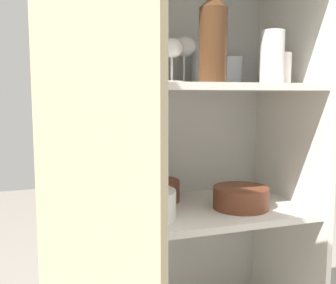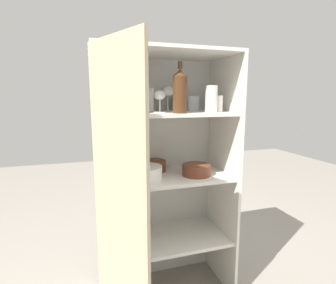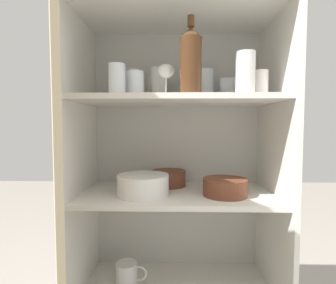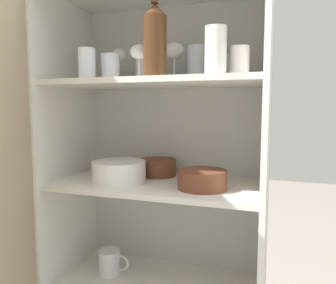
{
  "view_description": "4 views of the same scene",
  "coord_description": "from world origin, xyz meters",
  "px_view_note": "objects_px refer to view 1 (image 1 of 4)",
  "views": [
    {
      "loc": [
        -0.41,
        -0.91,
        1.13
      ],
      "look_at": [
        -0.03,
        0.22,
        0.98
      ],
      "focal_mm": 42.0,
      "sensor_mm": 36.0,
      "label": 1
    },
    {
      "loc": [
        -0.44,
        -1.27,
        1.24
      ],
      "look_at": [
        0.02,
        0.18,
        0.98
      ],
      "focal_mm": 28.0,
      "sensor_mm": 36.0,
      "label": 2
    },
    {
      "loc": [
        -0.01,
        -0.87,
        1.05
      ],
      "look_at": [
        -0.04,
        0.2,
        0.98
      ],
      "focal_mm": 28.0,
      "sensor_mm": 36.0,
      "label": 3
    },
    {
      "loc": [
        0.43,
        -0.96,
        1.06
      ],
      "look_at": [
        0.03,
        0.24,
        0.93
      ],
      "focal_mm": 35.0,
      "sensor_mm": 36.0,
      "label": 4
    }
  ],
  "objects_px": {
    "wine_bottle": "(213,38)",
    "serving_bowl_small": "(157,190)",
    "mixing_bowl_large": "(241,197)",
    "plate_stack_white": "(141,205)"
  },
  "relations": [
    {
      "from": "plate_stack_white",
      "to": "mixing_bowl_large",
      "type": "distance_m",
      "value": 0.32
    },
    {
      "from": "serving_bowl_small",
      "to": "wine_bottle",
      "type": "bearing_deg",
      "value": -71.56
    },
    {
      "from": "wine_bottle",
      "to": "plate_stack_white",
      "type": "relative_size",
      "value": 1.33
    },
    {
      "from": "plate_stack_white",
      "to": "serving_bowl_small",
      "type": "relative_size",
      "value": 1.32
    },
    {
      "from": "wine_bottle",
      "to": "mixing_bowl_large",
      "type": "distance_m",
      "value": 0.49
    },
    {
      "from": "plate_stack_white",
      "to": "wine_bottle",
      "type": "bearing_deg",
      "value": -25.12
    },
    {
      "from": "mixing_bowl_large",
      "to": "serving_bowl_small",
      "type": "relative_size",
      "value": 1.12
    },
    {
      "from": "wine_bottle",
      "to": "serving_bowl_small",
      "type": "distance_m",
      "value": 0.53
    },
    {
      "from": "wine_bottle",
      "to": "serving_bowl_small",
      "type": "xyz_separation_m",
      "value": [
        -0.08,
        0.25,
        -0.46
      ]
    },
    {
      "from": "mixing_bowl_large",
      "to": "serving_bowl_small",
      "type": "distance_m",
      "value": 0.28
    }
  ]
}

